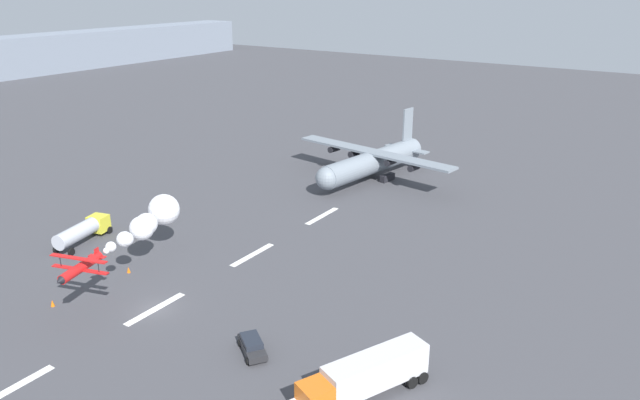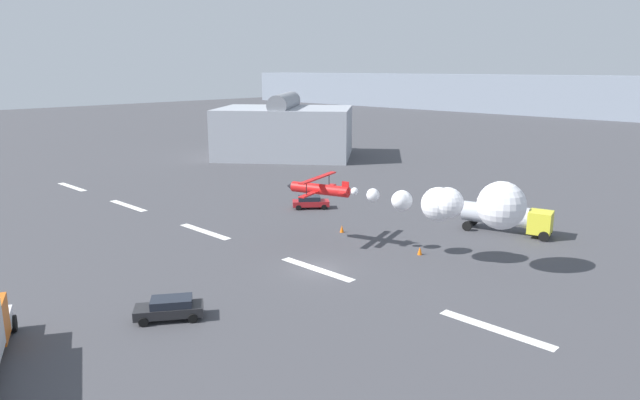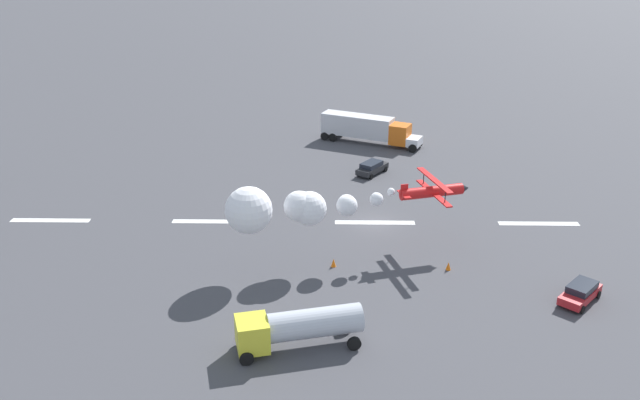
{
  "view_description": "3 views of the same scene",
  "coord_description": "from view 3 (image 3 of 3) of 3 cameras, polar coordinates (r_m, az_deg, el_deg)",
  "views": [
    {
      "loc": [
        -37.59,
        -46.41,
        33.42
      ],
      "look_at": [
        32.15,
        0.0,
        2.74
      ],
      "focal_mm": 33.81,
      "sensor_mm": 36.0,
      "label": 1
    },
    {
      "loc": [
        31.59,
        -32.62,
        16.78
      ],
      "look_at": [
        -4.64,
        5.24,
        4.42
      ],
      "focal_mm": 31.64,
      "sensor_mm": 36.0,
      "label": 2
    },
    {
      "loc": [
        4.51,
        61.8,
        28.28
      ],
      "look_at": [
        5.46,
        2.16,
        3.32
      ],
      "focal_mm": 38.03,
      "sensor_mm": 36.0,
      "label": 3
    }
  ],
  "objects": [
    {
      "name": "ground_plane",
      "position": [
        68.11,
        4.63,
        -1.9
      ],
      "size": [
        440.0,
        440.0,
        0.0
      ],
      "primitive_type": "plane",
      "color": "#424247",
      "rests_on": "ground"
    },
    {
      "name": "runway_stripe_2",
      "position": [
        71.09,
        17.92,
        -1.9
      ],
      "size": [
        8.0,
        0.9,
        0.01
      ],
      "primitive_type": "cube",
      "color": "white",
      "rests_on": "ground"
    },
    {
      "name": "runway_stripe_3",
      "position": [
        68.11,
        4.63,
        -1.9
      ],
      "size": [
        8.0,
        0.9,
        0.01
      ],
      "primitive_type": "cube",
      "color": "white",
      "rests_on": "ground"
    },
    {
      "name": "runway_stripe_4",
      "position": [
        68.98,
        -9.07,
        -1.79
      ],
      "size": [
        8.0,
        0.9,
        0.01
      ],
      "primitive_type": "cube",
      "color": "white",
      "rests_on": "ground"
    },
    {
      "name": "runway_stripe_5",
      "position": [
        73.59,
        -21.74,
        -1.6
      ],
      "size": [
        8.0,
        0.9,
        0.01
      ],
      "primitive_type": "cube",
      "color": "white",
      "rests_on": "ground"
    },
    {
      "name": "stunt_biplane_red",
      "position": [
        57.48,
        -2.5,
        -0.62
      ],
      "size": [
        21.56,
        10.28,
        4.0
      ],
      "color": "red"
    },
    {
      "name": "semi_truck_orange",
      "position": [
        91.67,
        4.0,
        6.07
      ],
      "size": [
        13.64,
        8.16,
        3.7
      ],
      "color": "silver",
      "rests_on": "ground"
    },
    {
      "name": "fuel_tanker_truck",
      "position": [
        48.36,
        -1.9,
        -10.58
      ],
      "size": [
        9.24,
        4.74,
        2.9
      ],
      "color": "yellow",
      "rests_on": "ground"
    },
    {
      "name": "followme_car_yellow",
      "position": [
        80.72,
        4.4,
        2.75
      ],
      "size": [
        4.13,
        4.76,
        1.52
      ],
      "color": "#262628",
      "rests_on": "ground"
    },
    {
      "name": "airport_staff_sedan",
      "position": [
        57.97,
        21.08,
        -7.25
      ],
      "size": [
        4.29,
        4.48,
        1.52
      ],
      "color": "#B21E23",
      "rests_on": "ground"
    },
    {
      "name": "traffic_cone_near",
      "position": [
        59.95,
        10.75,
        -5.47
      ],
      "size": [
        0.44,
        0.44,
        0.75
      ],
      "primitive_type": "cone",
      "color": "orange",
      "rests_on": "ground"
    },
    {
      "name": "traffic_cone_far",
      "position": [
        59.44,
        1.15,
        -5.29
      ],
      "size": [
        0.44,
        0.44,
        0.75
      ],
      "primitive_type": "cone",
      "color": "orange",
      "rests_on": "ground"
    }
  ]
}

